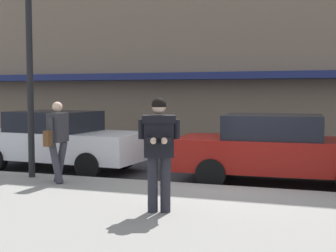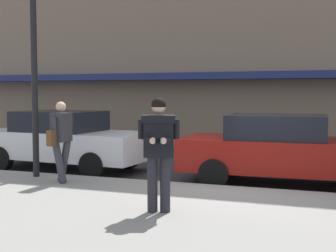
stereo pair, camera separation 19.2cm
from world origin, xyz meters
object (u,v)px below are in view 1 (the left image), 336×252
object	(u,v)px
parked_sedan_near	(59,140)
street_lamp_post	(29,42)
parked_sedan_mid	(279,149)
pedestrian_with_bag	(57,137)
man_texting_on_phone	(159,142)

from	to	relation	value
parked_sedan_near	street_lamp_post	xyz separation A→B (m)	(0.38, -1.76, 2.35)
parked_sedan_mid	pedestrian_with_bag	bearing A→B (deg)	-155.21
parked_sedan_mid	pedestrian_with_bag	size ratio (longest dim) A/B	2.69
pedestrian_with_bag	street_lamp_post	size ratio (longest dim) A/B	0.35
parked_sedan_near	man_texting_on_phone	xyz separation A→B (m)	(4.11, -3.78, 0.46)
street_lamp_post	pedestrian_with_bag	bearing A→B (deg)	-24.00
parked_sedan_mid	street_lamp_post	world-z (taller)	street_lamp_post
man_texting_on_phone	street_lamp_post	world-z (taller)	street_lamp_post
pedestrian_with_bag	street_lamp_post	world-z (taller)	street_lamp_post
parked_sedan_near	parked_sedan_mid	size ratio (longest dim) A/B	1.01
man_texting_on_phone	parked_sedan_near	bearing A→B (deg)	137.43
parked_sedan_mid	man_texting_on_phone	distance (m)	3.94
pedestrian_with_bag	street_lamp_post	xyz separation A→B (m)	(-0.92, 0.41, 2.03)
parked_sedan_near	street_lamp_post	distance (m)	2.96
parked_sedan_mid	street_lamp_post	distance (m)	5.97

